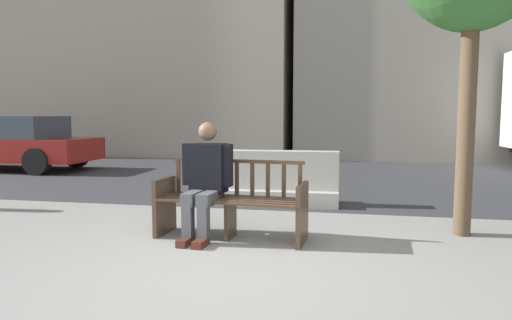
{
  "coord_description": "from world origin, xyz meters",
  "views": [
    {
      "loc": [
        0.98,
        -3.8,
        1.39
      ],
      "look_at": [
        -0.28,
        2.61,
        0.75
      ],
      "focal_mm": 32.0,
      "sensor_mm": 36.0,
      "label": 1
    }
  ],
  "objects_px": {
    "street_bench": "(231,204)",
    "car_sedan_mid": "(12,143)",
    "seated_person": "(205,178)",
    "jersey_barrier_centre": "(274,182)"
  },
  "relations": [
    {
      "from": "street_bench",
      "to": "car_sedan_mid",
      "type": "bearing_deg",
      "value": 143.57
    },
    {
      "from": "seated_person",
      "to": "car_sedan_mid",
      "type": "bearing_deg",
      "value": 142.23
    },
    {
      "from": "street_bench",
      "to": "car_sedan_mid",
      "type": "height_order",
      "value": "car_sedan_mid"
    },
    {
      "from": "street_bench",
      "to": "seated_person",
      "type": "distance_m",
      "value": 0.41
    },
    {
      "from": "jersey_barrier_centre",
      "to": "car_sedan_mid",
      "type": "height_order",
      "value": "car_sedan_mid"
    },
    {
      "from": "seated_person",
      "to": "jersey_barrier_centre",
      "type": "relative_size",
      "value": 0.65
    },
    {
      "from": "seated_person",
      "to": "car_sedan_mid",
      "type": "distance_m",
      "value": 8.56
    },
    {
      "from": "street_bench",
      "to": "jersey_barrier_centre",
      "type": "height_order",
      "value": "street_bench"
    },
    {
      "from": "seated_person",
      "to": "car_sedan_mid",
      "type": "xyz_separation_m",
      "value": [
        -6.76,
        5.24,
        -0.0
      ]
    },
    {
      "from": "seated_person",
      "to": "street_bench",
      "type": "bearing_deg",
      "value": 6.51
    }
  ]
}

